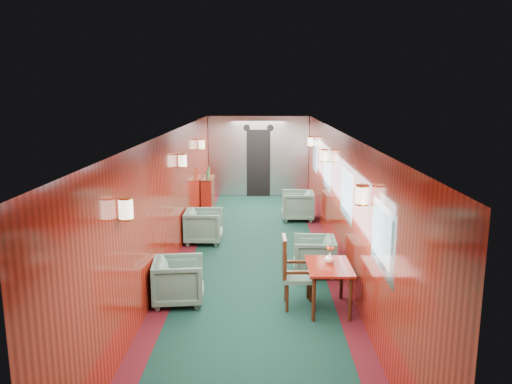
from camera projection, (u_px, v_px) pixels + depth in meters
room at (255, 173)px, 9.03m from camera, size 12.00×12.10×2.40m
bulkhead at (258, 157)px, 14.91m from camera, size 2.98×0.17×2.39m
windows_right at (335, 181)px, 9.29m from camera, size 0.02×8.60×0.80m
wall_sconces at (256, 161)px, 9.55m from camera, size 2.97×7.97×0.25m
dining_table at (329, 272)px, 7.10m from camera, size 0.63×0.89×0.67m
side_chair at (293, 269)px, 7.18m from camera, size 0.48×0.50×1.06m
credenza at (208, 192)px, 13.38m from camera, size 0.30×0.95×1.13m
flower_vase at (330, 258)px, 7.17m from camera, size 0.15×0.15×0.15m
armchair_left_near at (179, 281)px, 7.38m from camera, size 0.82×0.80×0.67m
armchair_left_far at (204, 226)px, 10.35m from camera, size 0.77×0.75×0.69m
armchair_right_near at (314, 256)px, 8.55m from camera, size 0.75×0.73×0.65m
armchair_right_far at (297, 206)px, 12.20m from camera, size 0.80×0.77×0.71m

